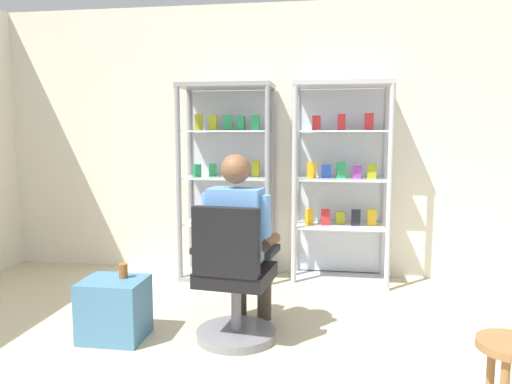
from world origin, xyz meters
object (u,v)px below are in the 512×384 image
display_cabinet_left (228,180)px  seated_shopkeeper (241,235)px  wooden_stool (511,360)px  storage_crate (114,309)px  tea_glass (123,271)px  display_cabinet_right (341,183)px  office_chair (234,286)px

display_cabinet_left → seated_shopkeeper: bearing=-74.9°
seated_shopkeeper → wooden_stool: size_ratio=2.88×
storage_crate → tea_glass: bearing=41.9°
display_cabinet_right → wooden_stool: (0.75, -2.33, -0.61)m
display_cabinet_left → storage_crate: 1.84m
seated_shopkeeper → wooden_stool: (1.48, -0.96, -0.36)m
tea_glass → office_chair: bearing=1.3°
wooden_stool → display_cabinet_right: bearing=107.8°
storage_crate → display_cabinet_right: bearing=45.4°
storage_crate → wooden_stool: bearing=-17.3°
office_chair → wooden_stool: size_ratio=2.14×
display_cabinet_right → wooden_stool: bearing=-72.2°
office_chair → storage_crate: (-0.84, -0.07, -0.18)m
display_cabinet_right → display_cabinet_left: bearing=180.0°
office_chair → tea_glass: 0.79m
seated_shopkeeper → office_chair: bearing=-97.0°
seated_shopkeeper → storage_crate: seated_shopkeeper is taller
office_chair → seated_shopkeeper: (0.02, 0.16, 0.32)m
display_cabinet_right → seated_shopkeeper: 1.58m
seated_shopkeeper → tea_glass: bearing=-167.4°
display_cabinet_right → storage_crate: (-1.58, -1.60, -0.75)m
storage_crate → wooden_stool: size_ratio=0.95×
tea_glass → wooden_stool: (2.28, -0.78, -0.12)m
display_cabinet_left → wooden_stool: size_ratio=4.24×
tea_glass → display_cabinet_right: bearing=45.5°
display_cabinet_right → office_chair: size_ratio=1.98×
storage_crate → seated_shopkeeper: bearing=14.9°
wooden_stool → display_cabinet_left: bearing=128.4°
display_cabinet_left → seated_shopkeeper: (0.37, -1.38, -0.25)m
display_cabinet_left → storage_crate: (-0.48, -1.60, -0.76)m
office_chair → display_cabinet_right: bearing=64.1°
office_chair → wooden_stool: office_chair is taller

